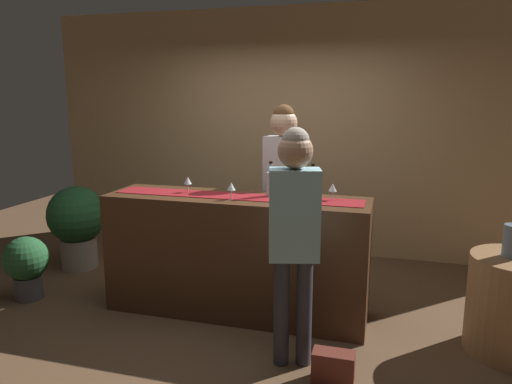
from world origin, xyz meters
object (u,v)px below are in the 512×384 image
at_px(wine_glass_near_customer, 333,188).
at_px(bartender, 283,177).
at_px(wine_glass_mid_counter, 188,181).
at_px(wine_glass_far_end, 231,187).
at_px(potted_plant_tall, 77,221).
at_px(handbag, 333,367).
at_px(customer_sipping, 294,223).
at_px(wine_bottle_amber, 313,187).
at_px(potted_plant_small, 26,263).
at_px(wine_bottle_clear, 271,184).

bearing_deg(wine_glass_near_customer, bartender, 135.61).
bearing_deg(wine_glass_mid_counter, bartender, 36.31).
distance_m(wine_glass_far_end, potted_plant_tall, 2.23).
xyz_separation_m(bartender, handbag, (0.68, -1.43, -1.03)).
distance_m(customer_sipping, handbag, 1.00).
height_order(wine_glass_mid_counter, potted_plant_tall, wine_glass_mid_counter).
distance_m(wine_glass_near_customer, bartender, 0.74).
relative_size(wine_bottle_amber, potted_plant_small, 0.50).
relative_size(potted_plant_tall, potted_plant_small, 1.53).
bearing_deg(handbag, bartender, 115.39).
bearing_deg(handbag, potted_plant_tall, 154.57).
bearing_deg(customer_sipping, bartender, 91.32).
bearing_deg(wine_glass_near_customer, potted_plant_tall, 169.83).
distance_m(wine_bottle_clear, wine_glass_far_end, 0.35).
height_order(wine_bottle_clear, potted_plant_tall, wine_bottle_clear).
xyz_separation_m(wine_glass_mid_counter, customer_sipping, (1.10, -0.73, -0.11)).
bearing_deg(customer_sipping, potted_plant_small, 156.31).
xyz_separation_m(customer_sipping, handbag, (0.31, -0.16, -0.93)).
bearing_deg(potted_plant_tall, wine_bottle_amber, -11.26).
bearing_deg(wine_bottle_clear, wine_bottle_amber, -6.58).
relative_size(wine_bottle_clear, bartender, 0.17).
distance_m(wine_bottle_clear, wine_glass_near_customer, 0.52).
bearing_deg(wine_glass_far_end, wine_bottle_amber, 13.63).
height_order(wine_glass_near_customer, handbag, wine_glass_near_customer).
bearing_deg(wine_bottle_clear, potted_plant_tall, 168.02).
xyz_separation_m(wine_bottle_clear, bartender, (-0.00, 0.50, -0.02)).
distance_m(wine_glass_far_end, potted_plant_small, 2.14).
xyz_separation_m(wine_glass_far_end, handbag, (0.96, -0.73, -1.04)).
distance_m(wine_bottle_amber, wine_bottle_clear, 0.37).
height_order(wine_bottle_amber, wine_bottle_clear, same).
height_order(wine_bottle_clear, potted_plant_small, wine_bottle_clear).
distance_m(wine_glass_near_customer, wine_glass_mid_counter, 1.27).
xyz_separation_m(wine_bottle_clear, customer_sipping, (0.36, -0.77, -0.12)).
relative_size(wine_glass_near_customer, wine_glass_mid_counter, 1.00).
relative_size(potted_plant_small, handbag, 2.15).
distance_m(wine_bottle_clear, wine_glass_mid_counter, 0.74).
height_order(wine_glass_near_customer, potted_plant_tall, wine_glass_near_customer).
relative_size(wine_glass_far_end, customer_sipping, 0.09).
height_order(wine_bottle_clear, bartender, bartender).
distance_m(wine_glass_near_customer, customer_sipping, 0.78).
bearing_deg(wine_bottle_amber, customer_sipping, -90.19).
bearing_deg(wine_glass_far_end, handbag, -37.39).
height_order(wine_glass_far_end, potted_plant_tall, wine_glass_far_end).
bearing_deg(potted_plant_small, wine_glass_near_customer, 7.00).
relative_size(wine_bottle_amber, wine_bottle_clear, 1.00).
bearing_deg(potted_plant_tall, wine_glass_near_customer, -10.17).
distance_m(wine_glass_mid_counter, wine_glass_far_end, 0.48).
bearing_deg(wine_glass_mid_counter, wine_glass_far_end, -19.03).
bearing_deg(wine_bottle_clear, potted_plant_small, -170.95).
distance_m(customer_sipping, potted_plant_small, 2.74).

